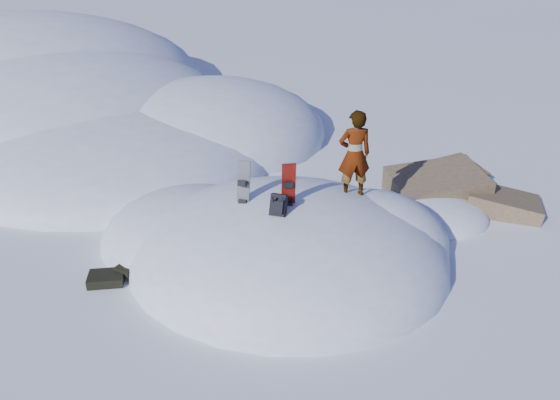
# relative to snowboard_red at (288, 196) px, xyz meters

# --- Properties ---
(ground) EXTENTS (120.00, 120.00, 0.00)m
(ground) POSITION_rel_snowboard_red_xyz_m (-0.03, 0.17, -1.67)
(ground) COLOR white
(ground) RESTS_ON ground
(snow_mound) EXTENTS (8.00, 6.00, 3.00)m
(snow_mound) POSITION_rel_snowboard_red_xyz_m (-0.20, 0.41, -1.67)
(snow_mound) COLOR white
(snow_mound) RESTS_ON ground
(snow_ridge) EXTENTS (21.50, 18.50, 6.40)m
(snow_ridge) POSITION_rel_snowboard_red_xyz_m (-10.46, 10.02, -1.67)
(snow_ridge) COLOR white
(snow_ridge) RESTS_ON ground
(rock_outcrop) EXTENTS (4.68, 4.41, 1.68)m
(rock_outcrop) POSITION_rel_snowboard_red_xyz_m (3.69, 3.18, -1.65)
(rock_outcrop) COLOR #7A6246
(rock_outcrop) RESTS_ON ground
(snowboard_red) EXTENTS (0.32, 0.25, 1.51)m
(snowboard_red) POSITION_rel_snowboard_red_xyz_m (0.00, 0.00, 0.00)
(snowboard_red) COLOR #BB1509
(snowboard_red) RESTS_ON snow_mound
(snowboard_dark) EXTENTS (0.32, 0.33, 1.43)m
(snowboard_dark) POSITION_rel_snowboard_red_xyz_m (-0.95, 0.08, -0.06)
(snowboard_dark) COLOR black
(snowboard_dark) RESTS_ON snow_mound
(backpack) EXTENTS (0.36, 0.44, 0.52)m
(backpack) POSITION_rel_snowboard_red_xyz_m (-0.15, -0.39, -0.02)
(backpack) COLOR black
(backpack) RESTS_ON snow_mound
(gear_pile) EXTENTS (0.97, 0.75, 0.25)m
(gear_pile) POSITION_rel_snowboard_red_xyz_m (-3.57, -1.08, -1.54)
(gear_pile) COLOR black
(gear_pile) RESTS_ON ground
(person) EXTENTS (0.81, 0.64, 1.96)m
(person) POSITION_rel_snowboard_red_xyz_m (1.30, 1.03, 0.55)
(person) COLOR slate
(person) RESTS_ON snow_mound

